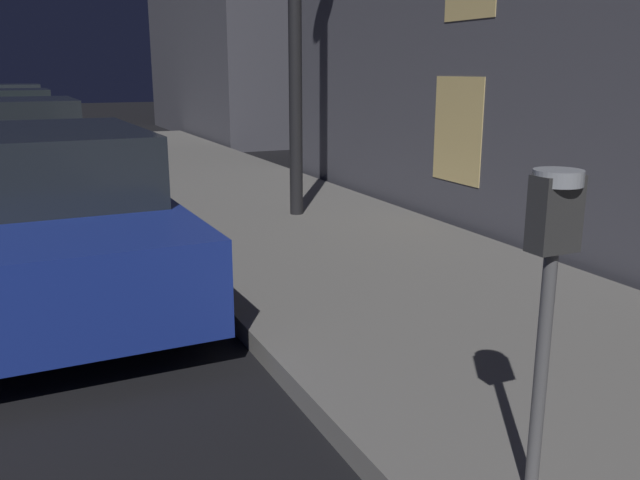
{
  "coord_description": "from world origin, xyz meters",
  "views": [
    {
      "loc": [
        2.64,
        -1.99,
        1.91
      ],
      "look_at": [
        4.21,
        1.44,
        0.95
      ],
      "focal_mm": 37.72,
      "sensor_mm": 36.0,
      "label": 1
    }
  ],
  "objects_px": {
    "car_silver": "(15,106)",
    "car_black": "(26,142)",
    "car_green": "(19,118)",
    "parking_meter": "(551,256)",
    "car_blue": "(47,214)"
  },
  "relations": [
    {
      "from": "parking_meter",
      "to": "car_blue",
      "type": "distance_m",
      "value": 4.47
    },
    {
      "from": "car_green",
      "to": "car_silver",
      "type": "bearing_deg",
      "value": 90.0
    },
    {
      "from": "car_silver",
      "to": "car_black",
      "type": "bearing_deg",
      "value": -90.0
    },
    {
      "from": "car_black",
      "to": "car_green",
      "type": "distance_m",
      "value": 6.35
    },
    {
      "from": "car_green",
      "to": "car_silver",
      "type": "distance_m",
      "value": 6.42
    },
    {
      "from": "car_blue",
      "to": "car_green",
      "type": "distance_m",
      "value": 12.76
    },
    {
      "from": "parking_meter",
      "to": "car_silver",
      "type": "distance_m",
      "value": 23.36
    },
    {
      "from": "parking_meter",
      "to": "car_silver",
      "type": "relative_size",
      "value": 0.34
    },
    {
      "from": "car_black",
      "to": "car_green",
      "type": "height_order",
      "value": "same"
    },
    {
      "from": "car_blue",
      "to": "car_green",
      "type": "xyz_separation_m",
      "value": [
        0.0,
        12.76,
        -0.0
      ]
    },
    {
      "from": "parking_meter",
      "to": "car_blue",
      "type": "xyz_separation_m",
      "value": [
        -1.66,
        4.12,
        -0.49
      ]
    },
    {
      "from": "car_green",
      "to": "car_silver",
      "type": "xyz_separation_m",
      "value": [
        0.0,
        6.42,
        -0.0
      ]
    },
    {
      "from": "car_silver",
      "to": "car_blue",
      "type": "bearing_deg",
      "value": -90.0
    },
    {
      "from": "car_black",
      "to": "car_silver",
      "type": "xyz_separation_m",
      "value": [
        0.0,
        12.77,
        -0.0
      ]
    },
    {
      "from": "parking_meter",
      "to": "car_black",
      "type": "bearing_deg",
      "value": 98.95
    }
  ]
}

